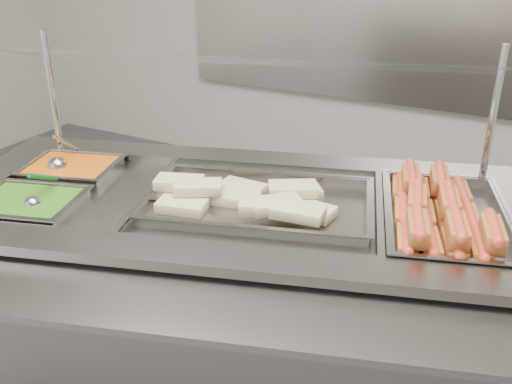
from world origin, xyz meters
The scene contains 12 objects.
back_panel centered at (0.00, 2.45, 1.20)m, with size 3.00×0.04×1.20m, color gray.
steam_counter centered at (0.08, 0.28, 0.43)m, with size 1.98×1.33×0.87m.
tray_rail centered at (0.23, -0.20, 0.82)m, with size 1.74×0.85×0.05m.
sneeze_guard centered at (0.01, 0.48, 1.22)m, with size 1.61×0.76×0.43m.
pan_hotdogs centered at (0.66, 0.46, 0.83)m, with size 0.48×0.61×0.10m.
pan_wraps centered at (0.13, 0.29, 0.85)m, with size 0.75×0.57×0.07m.
pan_beans centered at (-0.56, 0.22, 0.83)m, with size 0.35×0.31×0.10m.
pan_peas centered at (-0.47, -0.05, 0.83)m, with size 0.35×0.31×0.10m.
hotdogs_in_buns centered at (0.63, 0.44, 0.88)m, with size 0.39×0.54×0.11m.
tortilla_wraps centered at (0.07, 0.27, 0.88)m, with size 0.57×0.38×0.07m.
ladle centered at (-0.59, 0.19, 0.88)m, with size 0.09×0.18×0.15m.
serving_spoon centered at (-0.44, -0.04, 0.88)m, with size 0.08×0.17×0.13m.
Camera 1 is at (0.86, -1.08, 1.61)m, focal length 40.00 mm.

